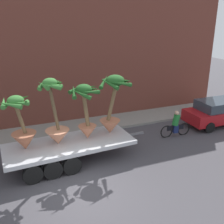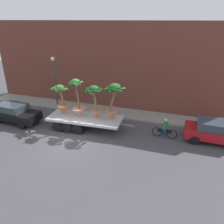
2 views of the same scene
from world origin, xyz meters
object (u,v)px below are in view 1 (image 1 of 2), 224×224
object	(u,v)px
flatbed_trailer	(64,148)
parked_car	(219,112)
potted_palm_extra	(22,129)
potted_palm_rear	(112,105)
potted_palm_front	(86,111)
potted_palm_middle	(56,121)
cyclist	(176,125)

from	to	relation	value
flatbed_trailer	parked_car	distance (m)	9.96
potted_palm_extra	parked_car	xyz separation A→B (m)	(11.60, 0.99, -1.12)
potted_palm_rear	potted_palm_front	xyz separation A→B (m)	(-1.37, -0.17, -0.08)
potted_palm_rear	potted_palm_extra	xyz separation A→B (m)	(-4.18, -0.23, -0.46)
flatbed_trailer	potted_palm_middle	distance (m)	1.38
potted_palm_extra	cyclist	xyz separation A→B (m)	(8.10, 0.50, -1.28)
potted_palm_extra	cyclist	distance (m)	8.21
parked_car	potted_palm_front	bearing A→B (deg)	-173.98
potted_palm_rear	flatbed_trailer	bearing A→B (deg)	-172.72
potted_palm_front	parked_car	bearing A→B (deg)	6.02
potted_palm_extra	parked_car	world-z (taller)	potted_palm_extra
potted_palm_front	potted_palm_extra	xyz separation A→B (m)	(-2.81, -0.06, -0.38)
cyclist	potted_palm_middle	bearing A→B (deg)	-175.63
flatbed_trailer	potted_palm_middle	world-z (taller)	potted_palm_middle
flatbed_trailer	potted_palm_front	size ratio (longest dim) A/B	2.63
potted_palm_middle	potted_palm_front	distance (m)	1.41
potted_palm_rear	potted_palm_middle	bearing A→B (deg)	-174.89
potted_palm_middle	parked_car	xyz separation A→B (m)	(10.19, 1.01, -1.28)
potted_palm_extra	cyclist	size ratio (longest dim) A/B	1.32
potted_palm_front	flatbed_trailer	bearing A→B (deg)	-172.37
potted_palm_rear	parked_car	bearing A→B (deg)	5.83
potted_palm_middle	cyclist	distance (m)	6.86
flatbed_trailer	potted_palm_rear	distance (m)	2.99
potted_palm_middle	potted_palm_extra	world-z (taller)	potted_palm_middle
parked_car	flatbed_trailer	bearing A→B (deg)	-173.80
potted_palm_middle	cyclist	size ratio (longest dim) A/B	1.64
potted_palm_middle	potted_palm_front	xyz separation A→B (m)	(1.39, 0.08, 0.22)
potted_palm_front	potted_palm_extra	world-z (taller)	potted_palm_front
potted_palm_middle	parked_car	world-z (taller)	potted_palm_middle
flatbed_trailer	potted_palm_front	world-z (taller)	potted_palm_front
potted_palm_rear	cyclist	world-z (taller)	potted_palm_rear
cyclist	potted_palm_front	bearing A→B (deg)	-175.33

